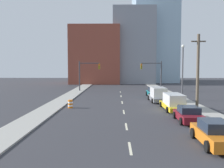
# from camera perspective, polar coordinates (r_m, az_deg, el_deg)

# --- Properties ---
(sidewalk_left) EXTENTS (2.63, 95.52, 0.12)m
(sidewalk_left) POSITION_cam_1_polar(r_m,az_deg,el_deg) (55.80, -7.01, -0.98)
(sidewalk_left) COLOR #9E9B93
(sidewalk_left) RESTS_ON ground
(sidewalk_right) EXTENTS (2.63, 95.52, 0.12)m
(sidewalk_right) POSITION_cam_1_polar(r_m,az_deg,el_deg) (56.06, 10.50, -0.99)
(sidewalk_right) COLOR #9E9B93
(sidewalk_right) RESTS_ON ground
(lane_stripe_at_7m) EXTENTS (0.16, 2.40, 0.01)m
(lane_stripe_at_7m) POSITION_cam_1_polar(r_m,az_deg,el_deg) (15.43, 4.16, -14.41)
(lane_stripe_at_7m) COLOR beige
(lane_stripe_at_7m) RESTS_ON ground
(lane_stripe_at_13m) EXTENTS (0.16, 2.40, 0.01)m
(lane_stripe_at_13m) POSITION_cam_1_polar(r_m,az_deg,el_deg) (20.64, 3.29, -9.66)
(lane_stripe_at_13m) COLOR beige
(lane_stripe_at_13m) RESTS_ON ground
(lane_stripe_at_19m) EXTENTS (0.16, 2.40, 0.01)m
(lane_stripe_at_19m) POSITION_cam_1_polar(r_m,az_deg,el_deg) (27.02, 2.71, -6.39)
(lane_stripe_at_19m) COLOR beige
(lane_stripe_at_19m) RESTS_ON ground
(lane_stripe_at_26m) EXTENTS (0.16, 2.40, 0.01)m
(lane_stripe_at_26m) POSITION_cam_1_polar(r_m,az_deg,el_deg) (34.05, 2.32, -4.23)
(lane_stripe_at_26m) COLOR beige
(lane_stripe_at_26m) RESTS_ON ground
(lane_stripe_at_34m) EXTENTS (0.16, 2.40, 0.01)m
(lane_stripe_at_34m) POSITION_cam_1_polar(r_m,az_deg,el_deg) (41.16, 2.07, -2.80)
(lane_stripe_at_34m) COLOR beige
(lane_stripe_at_34m) RESTS_ON ground
(lane_stripe_at_40m) EXTENTS (0.16, 2.40, 0.01)m
(lane_stripe_at_40m) POSITION_cam_1_polar(r_m,az_deg,el_deg) (47.84, 1.91, -1.85)
(lane_stripe_at_40m) COLOR beige
(lane_stripe_at_40m) RESTS_ON ground
(building_brick_left) EXTENTS (14.00, 16.00, 16.27)m
(building_brick_left) POSITION_cam_1_polar(r_m,az_deg,el_deg) (75.24, -3.65, 6.48)
(building_brick_left) COLOR brown
(building_brick_left) RESTS_ON ground
(building_office_center) EXTENTS (12.00, 20.00, 21.69)m
(building_office_center) POSITION_cam_1_polar(r_m,az_deg,el_deg) (79.33, 4.64, 8.30)
(building_office_center) COLOR gray
(building_office_center) RESTS_ON ground
(building_glass_right) EXTENTS (13.00, 20.00, 32.56)m
(building_glass_right) POSITION_cam_1_polar(r_m,az_deg,el_deg) (84.62, 9.42, 11.70)
(building_glass_right) COLOR #99B7CC
(building_glass_right) RESTS_ON ground
(traffic_signal_left) EXTENTS (4.21, 0.35, 5.95)m
(traffic_signal_left) POSITION_cam_1_polar(r_m,az_deg,el_deg) (49.70, -6.06, 2.81)
(traffic_signal_left) COLOR #38383D
(traffic_signal_left) RESTS_ON ground
(traffic_signal_right) EXTENTS (4.21, 0.35, 5.95)m
(traffic_signal_right) POSITION_cam_1_polar(r_m,az_deg,el_deg) (49.94, 9.81, 2.78)
(traffic_signal_right) COLOR #38383D
(traffic_signal_right) RESTS_ON ground
(utility_pole_right_mid) EXTENTS (1.60, 0.32, 8.44)m
(utility_pole_right_mid) POSITION_cam_1_polar(r_m,az_deg,el_deg) (29.23, 19.01, 2.74)
(utility_pole_right_mid) COLOR brown
(utility_pole_right_mid) RESTS_ON ground
(traffic_barrel) EXTENTS (0.56, 0.56, 0.95)m
(traffic_barrel) POSITION_cam_1_polar(r_m,az_deg,el_deg) (29.89, -9.51, -4.52)
(traffic_barrel) COLOR orange
(traffic_barrel) RESTS_ON ground
(street_lamp) EXTENTS (0.44, 0.44, 8.00)m
(street_lamp) POSITION_cam_1_polar(r_m,az_deg,el_deg) (37.16, 15.84, 3.52)
(street_lamp) COLOR #4C4C51
(street_lamp) RESTS_ON ground
(sedan_orange) EXTENTS (2.12, 4.71, 1.53)m
(sedan_orange) POSITION_cam_1_polar(r_m,az_deg,el_deg) (17.05, 22.36, -10.49)
(sedan_orange) COLOR orange
(sedan_orange) RESTS_ON ground
(sedan_maroon) EXTENTS (2.23, 4.41, 1.36)m
(sedan_maroon) POSITION_cam_1_polar(r_m,az_deg,el_deg) (23.24, 17.13, -6.71)
(sedan_maroon) COLOR maroon
(sedan_maroon) RESTS_ON ground
(box_truck_yellow) EXTENTS (2.30, 6.22, 1.84)m
(box_truck_yellow) POSITION_cam_1_polar(r_m,az_deg,el_deg) (28.94, 13.87, -4.06)
(box_truck_yellow) COLOR gold
(box_truck_yellow) RESTS_ON ground
(box_truck_gray) EXTENTS (2.37, 5.64, 2.00)m
(box_truck_gray) POSITION_cam_1_polar(r_m,az_deg,el_deg) (35.34, 10.50, -2.45)
(box_truck_gray) COLOR slate
(box_truck_gray) RESTS_ON ground
(sedan_teal) EXTENTS (2.24, 4.61, 1.46)m
(sedan_teal) POSITION_cam_1_polar(r_m,az_deg,el_deg) (41.16, 9.54, -1.91)
(sedan_teal) COLOR #196B75
(sedan_teal) RESTS_ON ground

